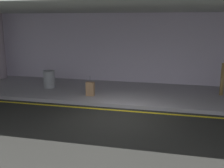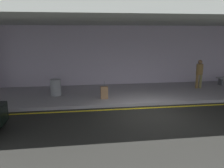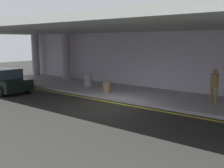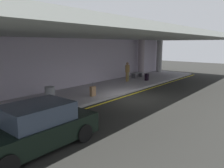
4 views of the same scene
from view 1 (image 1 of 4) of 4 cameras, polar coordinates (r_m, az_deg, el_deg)
The scene contains 7 objects.
ground_plane at distance 10.04m, azimuth 1.59°, elevation -6.81°, with size 60.00×60.00×0.00m, color black.
sidewalk at distance 12.93m, azimuth 4.42°, elevation -1.95°, with size 26.00×4.20×0.15m, color #96929A.
lane_stripe_yellow at distance 10.68m, azimuth 2.36°, elevation -5.56°, with size 26.00×0.14×0.01m, color yellow.
ceiling_overhang at distance 12.01m, azimuth 4.36°, elevation 15.58°, with size 28.00×13.20×0.30m, color gray.
terminal_back_wall at distance 14.80m, azimuth 5.93°, elevation 7.11°, with size 26.00×0.30×3.80m, color #B6ABBE.
suitcase_upright_secondary at distance 12.18m, azimuth -4.54°, elevation -1.01°, with size 0.36×0.22×0.90m.
trash_bin_steel at distance 13.98m, azimuth -12.88°, elevation 1.00°, with size 0.56×0.56×0.85m, color gray.
Camera 1 is at (1.92, -9.25, 3.40)m, focal length 44.12 mm.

